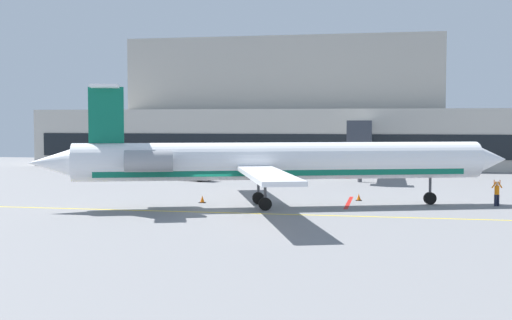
{
  "coord_description": "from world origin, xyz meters",
  "views": [
    {
      "loc": [
        11.82,
        -44.82,
        6.14
      ],
      "look_at": [
        1.31,
        8.72,
        3.0
      ],
      "focal_mm": 47.34,
      "sensor_mm": 36.0,
      "label": 1
    }
  ],
  "objects_px": {
    "pushback_tractor": "(198,173)",
    "fuel_tank": "(188,165)",
    "baggage_tug": "(130,168)",
    "regional_jet": "(274,162)",
    "marshaller": "(497,193)"
  },
  "relations": [
    {
      "from": "pushback_tractor",
      "to": "fuel_tank",
      "type": "height_order",
      "value": "fuel_tank"
    },
    {
      "from": "regional_jet",
      "to": "marshaller",
      "type": "xyz_separation_m",
      "value": [
        15.76,
        3.63,
        -2.28
      ]
    },
    {
      "from": "regional_jet",
      "to": "baggage_tug",
      "type": "xyz_separation_m",
      "value": [
        -20.01,
        22.78,
        -2.24
      ]
    },
    {
      "from": "regional_jet",
      "to": "fuel_tank",
      "type": "bearing_deg",
      "value": 118.92
    },
    {
      "from": "fuel_tank",
      "to": "marshaller",
      "type": "relative_size",
      "value": 3.1
    },
    {
      "from": "baggage_tug",
      "to": "pushback_tractor",
      "type": "distance_m",
      "value": 9.44
    },
    {
      "from": "regional_jet",
      "to": "fuel_tank",
      "type": "height_order",
      "value": "regional_jet"
    },
    {
      "from": "fuel_tank",
      "to": "baggage_tug",
      "type": "bearing_deg",
      "value": -151.46
    },
    {
      "from": "pushback_tractor",
      "to": "fuel_tank",
      "type": "distance_m",
      "value": 7.25
    },
    {
      "from": "baggage_tug",
      "to": "fuel_tank",
      "type": "relative_size",
      "value": 0.61
    },
    {
      "from": "baggage_tug",
      "to": "regional_jet",
      "type": "bearing_deg",
      "value": -48.71
    },
    {
      "from": "baggage_tug",
      "to": "marshaller",
      "type": "xyz_separation_m",
      "value": [
        35.76,
        -19.16,
        -0.05
      ]
    },
    {
      "from": "pushback_tractor",
      "to": "fuel_tank",
      "type": "bearing_deg",
      "value": 115.25
    },
    {
      "from": "baggage_tug",
      "to": "pushback_tractor",
      "type": "xyz_separation_m",
      "value": [
        8.79,
        -3.44,
        -0.2
      ]
    },
    {
      "from": "pushback_tractor",
      "to": "regional_jet",
      "type": "bearing_deg",
      "value": -59.89
    }
  ]
}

